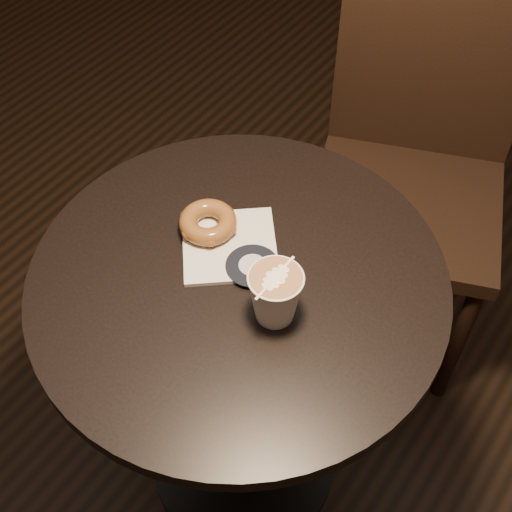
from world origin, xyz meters
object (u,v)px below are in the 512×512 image
(cafe_table, at_px, (240,341))
(pastry_bag, at_px, (229,246))
(chair, at_px, (419,138))
(doughnut, at_px, (208,222))
(latte_cup, at_px, (275,296))

(cafe_table, relative_size, pastry_bag, 4.76)
(chair, height_order, doughnut, chair)
(cafe_table, distance_m, doughnut, 0.25)
(pastry_bag, relative_size, latte_cup, 1.63)
(doughnut, bearing_deg, pastry_bag, -7.83)
(chair, xyz_separation_m, doughnut, (-0.13, -0.59, 0.17))
(cafe_table, height_order, latte_cup, latte_cup)
(chair, distance_m, latte_cup, 0.70)
(cafe_table, distance_m, pastry_bag, 0.21)
(pastry_bag, bearing_deg, chair, 41.95)
(pastry_bag, height_order, doughnut, doughnut)
(chair, distance_m, doughnut, 0.63)
(chair, xyz_separation_m, latte_cup, (0.07, -0.67, 0.20))
(latte_cup, bearing_deg, pastry_bag, 154.33)
(chair, bearing_deg, latte_cup, -106.73)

